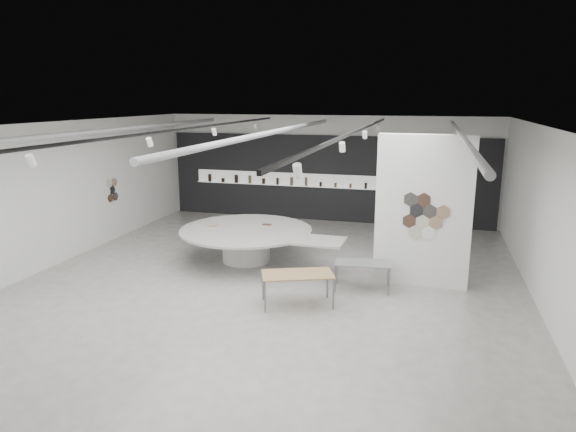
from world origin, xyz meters
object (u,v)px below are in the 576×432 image
(kitchen_counter, at_px, (408,216))
(display_island, at_px, (248,240))
(sample_table_stone, at_px, (363,265))
(sample_table_wood, at_px, (297,276))
(partition_column, at_px, (423,212))

(kitchen_counter, bearing_deg, display_island, -131.92)
(kitchen_counter, bearing_deg, sample_table_stone, -99.58)
(display_island, relative_size, sample_table_stone, 3.45)
(sample_table_wood, bearing_deg, partition_column, 38.62)
(display_island, height_order, kitchen_counter, kitchen_counter)
(partition_column, bearing_deg, sample_table_wood, -141.38)
(sample_table_stone, bearing_deg, kitchen_counter, 83.16)
(sample_table_wood, xyz_separation_m, kitchen_counter, (1.98, 7.55, -0.24))
(partition_column, height_order, display_island, partition_column)
(partition_column, bearing_deg, kitchen_counter, 95.54)
(partition_column, xyz_separation_m, kitchen_counter, (-0.54, 5.54, -1.38))
(partition_column, bearing_deg, display_island, 172.80)
(display_island, xyz_separation_m, kitchen_counter, (4.04, 4.96, -0.18))
(sample_table_wood, bearing_deg, kitchen_counter, 75.28)
(display_island, bearing_deg, sample_table_wood, -50.10)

